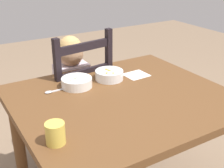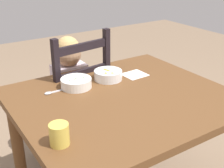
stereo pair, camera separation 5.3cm
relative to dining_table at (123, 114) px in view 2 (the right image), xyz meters
The scene contains 8 objects.
dining_table is the anchor object (origin of this frame).
dining_chair 0.56m from the dining_table, 94.72° to the left, with size 0.47×0.47×0.99m.
child_figure 0.53m from the dining_table, 95.51° to the left, with size 0.32×0.31×0.95m.
bowl_of_peas 0.32m from the dining_table, 123.51° to the left, with size 0.17×0.17×0.06m.
bowl_of_carrots 0.28m from the dining_table, 76.93° to the left, with size 0.17×0.17×0.06m.
spoon 0.41m from the dining_table, 141.22° to the left, with size 0.14×0.03×0.01m.
drinking_cup 0.54m from the dining_table, 154.66° to the right, with size 0.08×0.08×0.09m, color #DDC14D.
paper_napkin 0.33m from the dining_table, 41.71° to the left, with size 0.14×0.13×0.00m, color white.
Camera 2 is at (-0.84, -1.17, 1.44)m, focal length 48.27 mm.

